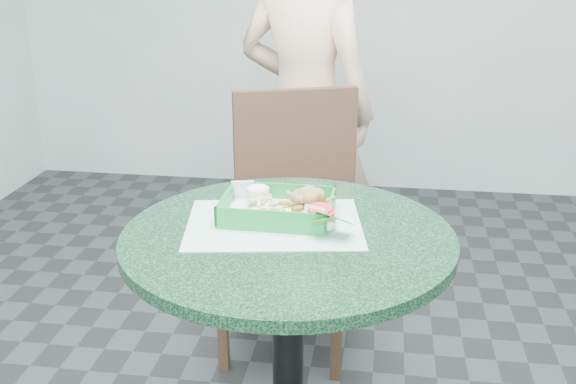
# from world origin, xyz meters

# --- Properties ---
(cafe_table) EXTENTS (0.81, 0.81, 0.75)m
(cafe_table) POSITION_xyz_m (0.00, 0.00, 0.58)
(cafe_table) COLOR black
(cafe_table) RESTS_ON floor
(dining_chair) EXTENTS (0.46, 0.46, 0.93)m
(dining_chair) POSITION_xyz_m (-0.11, 0.80, 0.53)
(dining_chair) COLOR #402415
(dining_chair) RESTS_ON floor
(diner_person) EXTENTS (0.71, 0.58, 1.67)m
(diner_person) POSITION_xyz_m (-0.10, 1.15, 0.84)
(diner_person) COLOR #CFA98B
(diner_person) RESTS_ON floor
(placemat) EXTENTS (0.48, 0.39, 0.00)m
(placemat) POSITION_xyz_m (-0.04, 0.05, 0.75)
(placemat) COLOR #99D0BD
(placemat) RESTS_ON cafe_table
(food_basket) EXTENTS (0.28, 0.20, 0.06)m
(food_basket) POSITION_xyz_m (-0.04, 0.09, 0.77)
(food_basket) COLOR #157E33
(food_basket) RESTS_ON placemat
(crab_sandwich) EXTENTS (0.12, 0.12, 0.07)m
(crab_sandwich) POSITION_xyz_m (0.04, 0.09, 0.80)
(crab_sandwich) COLOR #F6CE61
(crab_sandwich) RESTS_ON food_basket
(fries_pile) EXTENTS (0.12, 0.13, 0.04)m
(fries_pile) POSITION_xyz_m (-0.07, 0.07, 0.79)
(fries_pile) COLOR beige
(fries_pile) RESTS_ON food_basket
(sauce_ramekin) EXTENTS (0.06, 0.06, 0.03)m
(sauce_ramekin) POSITION_xyz_m (-0.10, 0.13, 0.80)
(sauce_ramekin) COLOR white
(sauce_ramekin) RESTS_ON food_basket
(garnish_cup) EXTENTS (0.11, 0.11, 0.04)m
(garnish_cup) POSITION_xyz_m (0.09, 0.02, 0.79)
(garnish_cup) COLOR white
(garnish_cup) RESTS_ON food_basket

